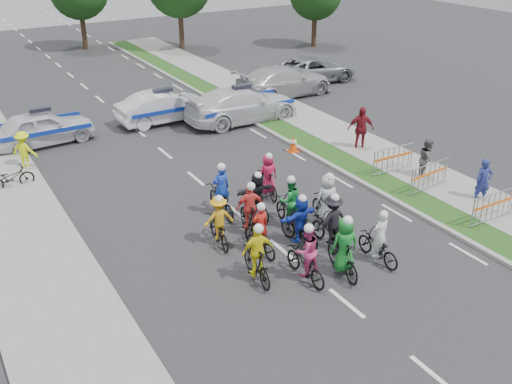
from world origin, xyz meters
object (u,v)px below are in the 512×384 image
barrier_2 (393,161)px  cone_1 (280,113)px  civilian_sedan (284,81)px  marshal_hiviz (24,150)px  rider_8 (289,208)px  rider_13 (268,179)px  rider_4 (331,226)px  rider_10 (219,225)px  spectator_2 (361,129)px  rider_2 (306,259)px  barrier_1 (429,178)px  rider_0 (378,244)px  police_car_1 (164,107)px  spectator_1 (427,159)px  cone_0 (293,144)px  rider_11 (257,198)px  spectator_0 (483,181)px  rider_1 (343,252)px  rider_5 (300,223)px  rider_6 (259,236)px  rider_9 (250,214)px  rider_12 (221,197)px  rider_3 (257,258)px  police_car_0 (43,128)px  civilian_suv (314,69)px  parked_bike (11,178)px  police_car_2 (242,105)px  rider_7 (326,205)px  barrier_0 (493,208)px

barrier_2 → cone_1: 7.60m
civilian_sedan → marshal_hiviz: (-14.21, -3.08, -0.04)m
rider_8 → rider_13: bearing=-96.7°
rider_4 → rider_10: (-2.79, 1.90, -0.05)m
spectator_2 → rider_2: bearing=-113.6°
civilian_sedan → barrier_1: 12.94m
rider_0 → police_car_1: size_ratio=0.37×
spectator_1 → cone_0: (-2.74, 4.85, -0.46)m
rider_11 → spectator_0: 7.90m
rider_10 → rider_11: size_ratio=1.02×
rider_2 → rider_8: size_ratio=0.96×
police_car_1 → rider_1: bearing=175.0°
cone_0 → barrier_2: bearing=-63.0°
rider_5 → police_car_1: bearing=-102.5°
rider_6 → spectator_2: bearing=-150.1°
rider_5 → rider_9: rider_9 is taller
rider_4 → police_car_1: bearing=-92.3°
rider_0 → rider_11: size_ratio=1.01×
rider_12 → spectator_2: spectator_2 is taller
rider_10 → barrier_2: (8.14, 1.14, -0.10)m
rider_11 → cone_1: size_ratio=2.39×
rider_1 → marshal_hiviz: (-6.04, 12.17, 0.05)m
rider_3 → spectator_0: bearing=-173.0°
rider_2 → police_car_1: rider_2 is taller
rider_6 → police_car_0: size_ratio=0.39×
rider_8 → civilian_suv: size_ratio=0.36×
spectator_0 → rider_0: bearing=-147.0°
police_car_1 → rider_2: bearing=170.8°
civilian_suv → police_car_1: bearing=107.7°
rider_8 → cone_1: bearing=-113.9°
rider_12 → barrier_2: rider_12 is taller
rider_4 → spectator_2: spectator_2 is taller
police_car_0 → barrier_1: 16.17m
rider_13 → parked_bike: 9.36m
civilian_sedan → rider_6: bearing=141.6°
civilian_sedan → rider_0: bearing=153.4°
cone_0 → barrier_1: bearing=-71.0°
rider_1 → police_car_2: 13.41m
spectator_0 → barrier_1: 1.82m
rider_2 → civilian_sedan: (9.21, 14.93, 0.15)m
barrier_1 → parked_bike: 15.14m
rider_13 → spectator_2: 5.94m
civilian_suv → barrier_1: bearing=164.9°
rider_4 → spectator_0: rider_4 is taller
rider_10 → civilian_sedan: rider_10 is taller
rider_0 → marshal_hiviz: 14.21m
rider_7 → spectator_0: 5.83m
rider_13 → barrier_0: size_ratio=0.85×
rider_9 → cone_0: bearing=-124.6°
police_car_0 → barrier_2: size_ratio=2.18×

